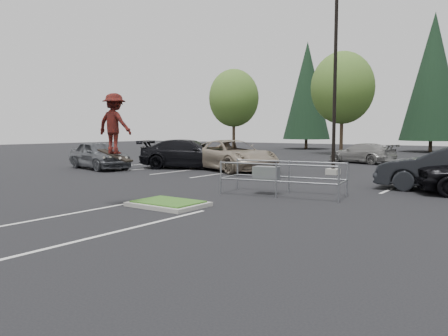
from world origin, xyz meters
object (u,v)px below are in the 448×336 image
Objects in this scene: conif_a at (307,91)px; car_l_black at (188,154)px; decid_b at (342,90)px; car_l_tan at (231,155)px; car_far_silver at (363,153)px; decid_a at (234,100)px; skateboarder at (114,124)px; car_l_grey at (98,155)px; cart_corral at (270,173)px; conif_b at (433,77)px; light_pole at (335,86)px.

car_l_black is at bearing -78.55° from conif_a.
decid_b is 20.44m from car_l_tan.
car_l_black is 12.58m from car_far_silver.
decid_a is 20.22m from car_far_silver.
decid_a is at bearing -68.78° from skateboarder.
conif_a reaches higher than car_l_grey.
car_l_tan is 1.05× the size of car_l_black.
car_l_grey is 17.73m from car_far_silver.
conif_b is at bearing 82.51° from cart_corral.
car_far_silver reaches higher than cart_corral.
decid_a is at bearing 55.61° from car_l_tan.
decid_b reaches higher than car_l_tan.
car_l_tan is at bearing -78.90° from skateboarder.
skateboarder is at bearing -91.66° from conif_b.
car_far_silver is at bearing -55.61° from conif_a.
decid_b reaches higher than car_far_silver.
conif_b reaches higher than conif_a.
decid_b is at bearing -28.96° from car_l_black.
conif_b is (14.00, 0.50, 0.75)m from conif_a.
car_l_tan reaches higher than car_l_grey.
conif_a is (4.01, 9.97, 1.52)m from decid_a.
car_l_grey is at bearing 106.40° from car_l_black.
conif_b is at bearing 2.05° from conif_a.
car_l_black is (-1.99, -20.16, -5.17)m from decid_b.
car_l_grey is at bearing -75.52° from decid_a.
conif_a is 0.90× the size of conif_b.
skateboarder is at bearing -97.45° from light_pole.
conif_a reaches higher than car_l_black.
car_l_tan is (-5.10, -29.72, -6.98)m from conif_b.
conif_b reaches higher than decid_b.
cart_corral is 0.92× the size of car_far_silver.
decid_b is at bearing 2.39° from decid_a.
car_l_grey is at bearing 157.48° from cart_corral.
light_pole reaches higher than decid_b.
decid_b is at bearing -1.49° from car_l_grey.
car_far_silver is at bearing -98.36° from skateboarder.
cart_corral is at bearing -124.33° from skateboarder.
skateboarder is 21.75m from car_far_silver.
light_pole is 2.06× the size of car_l_grey.
conif_b is at bearing -6.87° from car_l_grey.
cart_corral is at bearing -115.12° from car_l_tan.
cart_corral is at bearing -53.49° from decid_a.
skateboarder is at bearing -139.91° from car_l_tan.
car_l_grey is (-12.56, -5.00, -3.72)m from light_pole.
car_l_tan is (0.91, -19.76, -5.17)m from decid_b.
car_far_silver is at bearing -26.63° from car_l_grey.
decid_b is at bearing -88.55° from skateboarder.
car_l_tan is (-3.90, 11.78, -1.61)m from skateboarder.
conif_a reaches higher than skateboarder.
decid_b is 2.01× the size of car_far_silver.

